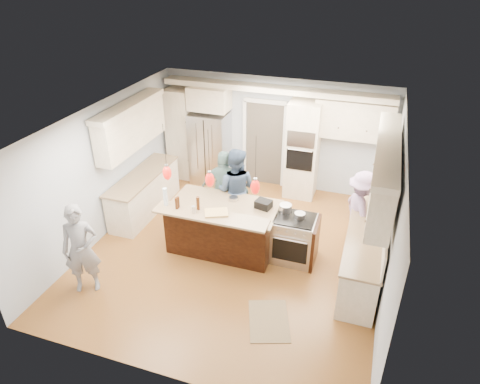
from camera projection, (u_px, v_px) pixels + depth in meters
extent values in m
plane|color=olive|center=(234.00, 251.00, 8.44)|extent=(6.00, 6.00, 0.00)
cube|color=#B2BCC6|center=(275.00, 133.00, 10.26)|extent=(5.50, 0.04, 2.70)
cube|color=#B2BCC6|center=(154.00, 304.00, 5.30)|extent=(5.50, 0.04, 2.70)
cube|color=#B2BCC6|center=(104.00, 170.00, 8.54)|extent=(0.04, 6.00, 2.70)
cube|color=#B2BCC6|center=(392.00, 217.00, 7.02)|extent=(0.04, 6.00, 2.70)
cube|color=white|center=(233.00, 121.00, 7.11)|extent=(5.50, 6.00, 0.04)
cube|color=#B7B7BC|center=(210.00, 148.00, 10.61)|extent=(0.90, 0.70, 1.80)
cube|color=#F5E2C6|center=(303.00, 150.00, 9.87)|extent=(0.72, 0.64, 2.30)
cube|color=black|center=(301.00, 139.00, 9.41)|extent=(0.60, 0.02, 0.35)
cube|color=black|center=(299.00, 160.00, 9.65)|extent=(0.60, 0.02, 0.50)
cylinder|color=#B7B7BC|center=(300.00, 150.00, 9.50)|extent=(0.55, 0.02, 0.02)
cube|color=#F5E2C6|center=(181.00, 134.00, 10.76)|extent=(0.60, 0.58, 2.30)
cube|color=#F5E2C6|center=(209.00, 98.00, 10.04)|extent=(0.95, 0.58, 0.55)
cube|color=#F5E2C6|center=(354.00, 120.00, 9.31)|extent=(1.70, 0.35, 0.85)
cube|color=beige|center=(275.00, 89.00, 9.54)|extent=(5.30, 0.38, 0.12)
cube|color=#4C443A|center=(264.00, 144.00, 10.46)|extent=(0.90, 0.06, 2.10)
cube|color=white|center=(265.00, 101.00, 9.90)|extent=(1.04, 0.06, 0.10)
cube|color=#F5E2C6|center=(363.00, 248.00, 7.81)|extent=(0.60, 3.00, 0.88)
cube|color=tan|center=(367.00, 227.00, 7.58)|extent=(0.64, 3.05, 0.04)
cube|color=#F5E2C6|center=(384.00, 173.00, 7.02)|extent=(0.35, 3.00, 0.85)
cube|color=beige|center=(389.00, 146.00, 6.79)|extent=(0.37, 3.10, 0.10)
cube|color=#F5E2C6|center=(145.00, 194.00, 9.55)|extent=(0.60, 2.20, 0.88)
cube|color=tan|center=(142.00, 175.00, 9.32)|extent=(0.64, 2.25, 0.04)
cube|color=#F5E2C6|center=(131.00, 128.00, 8.83)|extent=(0.35, 2.20, 0.85)
cube|color=beige|center=(129.00, 105.00, 8.59)|extent=(0.37, 2.30, 0.10)
cube|color=black|center=(225.00, 226.00, 8.42)|extent=(2.00, 1.00, 0.88)
cube|color=tan|center=(224.00, 206.00, 8.19)|extent=(2.10, 1.10, 0.04)
cube|color=black|center=(214.00, 238.00, 7.91)|extent=(2.00, 0.12, 1.08)
cube|color=tan|center=(210.00, 216.00, 7.51)|extent=(2.10, 0.42, 0.04)
cube|color=black|center=(264.00, 204.00, 8.07)|extent=(0.33, 0.29, 0.15)
cube|color=#B7B7BC|center=(294.00, 239.00, 8.03)|extent=(0.76, 0.66, 0.90)
cube|color=black|center=(289.00, 251.00, 7.78)|extent=(0.65, 0.01, 0.45)
cube|color=black|center=(295.00, 218.00, 7.80)|extent=(0.72, 0.59, 0.02)
cube|color=black|center=(315.00, 243.00, 7.92)|extent=(0.06, 0.71, 0.88)
cylinder|color=black|center=(164.00, 145.00, 7.17)|extent=(0.01, 0.01, 0.75)
ellipsoid|color=red|center=(167.00, 173.00, 7.43)|extent=(0.15, 0.15, 0.26)
cylinder|color=black|center=(209.00, 151.00, 6.95)|extent=(0.01, 0.01, 0.75)
ellipsoid|color=red|center=(210.00, 180.00, 7.20)|extent=(0.15, 0.15, 0.26)
cylinder|color=black|center=(256.00, 158.00, 6.73)|extent=(0.01, 0.01, 0.75)
ellipsoid|color=red|center=(255.00, 187.00, 6.98)|extent=(0.15, 0.15, 0.26)
imported|color=gray|center=(81.00, 249.00, 7.12)|extent=(0.72, 0.63, 1.66)
imported|color=#30435F|center=(235.00, 189.00, 8.78)|extent=(0.92, 0.75, 1.79)
imported|color=slate|center=(225.00, 190.00, 8.86)|extent=(1.04, 0.53, 1.70)
imported|color=#9B7CA8|center=(361.00, 211.00, 8.17)|extent=(1.02, 1.22, 1.65)
cube|color=olive|center=(269.00, 321.00, 6.84)|extent=(0.89, 1.06, 0.01)
cylinder|color=silver|center=(165.00, 197.00, 7.72)|extent=(0.10, 0.10, 0.34)
cylinder|color=#3F1E0B|center=(178.00, 202.00, 7.68)|extent=(0.07, 0.07, 0.21)
cylinder|color=#3F1E0B|center=(176.00, 203.00, 7.64)|extent=(0.07, 0.07, 0.22)
cylinder|color=#3F1E0B|center=(198.00, 203.00, 7.61)|extent=(0.07, 0.07, 0.26)
cylinder|color=#B7B7BC|center=(194.00, 209.00, 7.55)|extent=(0.09, 0.09, 0.13)
cube|color=tan|center=(216.00, 213.00, 7.54)|extent=(0.49, 0.44, 0.03)
cylinder|color=#B7B7BC|center=(286.00, 208.00, 7.97)|extent=(0.24, 0.24, 0.14)
cylinder|color=#B7B7BC|center=(300.00, 215.00, 7.78)|extent=(0.20, 0.20, 0.10)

